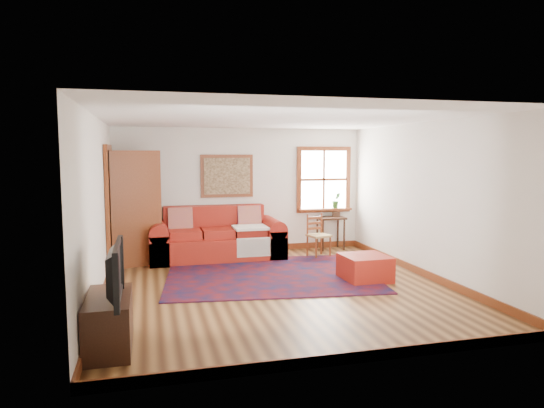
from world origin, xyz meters
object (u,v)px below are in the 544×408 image
object	(u,v)px
red_ottoman	(365,268)
red_leather_sofa	(217,241)
side_table	(331,223)
ladder_back_chair	(317,234)
media_cabinet	(109,322)

from	to	relation	value
red_ottoman	red_leather_sofa	bearing A→B (deg)	130.93
side_table	ladder_back_chair	distance (m)	0.78
red_ottoman	media_cabinet	size ratio (longest dim) A/B	0.70
red_leather_sofa	red_ottoman	size ratio (longest dim) A/B	3.63
red_ottoman	ladder_back_chair	size ratio (longest dim) A/B	0.84
media_cabinet	red_ottoman	bearing A→B (deg)	26.01
ladder_back_chair	media_cabinet	size ratio (longest dim) A/B	0.83
red_ottoman	ladder_back_chair	world-z (taller)	ladder_back_chair
side_table	media_cabinet	bearing A→B (deg)	-133.80
red_ottoman	ladder_back_chair	bearing A→B (deg)	91.74
media_cabinet	red_leather_sofa	bearing A→B (deg)	67.30
side_table	red_ottoman	bearing A→B (deg)	-98.81
red_leather_sofa	red_ottoman	bearing A→B (deg)	-47.10
red_ottoman	side_table	distance (m)	2.52
red_leather_sofa	ladder_back_chair	xyz separation A→B (m)	(1.92, -0.32, 0.12)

